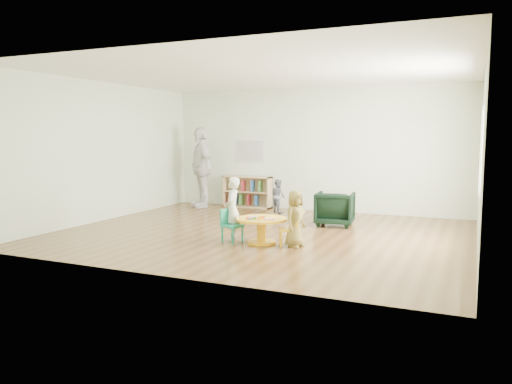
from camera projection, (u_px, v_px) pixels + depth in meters
room at (263, 126)px, 8.65m from camera, size 7.10×7.00×2.80m
activity_table at (261, 226)px, 7.99m from camera, size 0.82×0.82×0.46m
kid_chair_left at (230, 224)px, 8.11m from camera, size 0.36×0.36×0.54m
kid_chair_right at (290, 228)px, 7.81m from camera, size 0.37×0.37×0.53m
bookshelf at (247, 192)px, 12.07m from camera, size 1.20×0.30×0.75m
alphabet_poster at (250, 151)px, 12.07m from camera, size 0.74×0.01×0.54m
armchair at (335, 209)px, 9.57m from camera, size 0.77×0.79×0.65m
child_left at (232, 209)px, 8.20m from camera, size 0.35×0.44×1.05m
child_right at (295, 219)px, 7.73m from camera, size 0.35×0.48×0.89m
toddler at (278, 196)px, 11.19m from camera, size 0.46×0.44×0.75m
adult_caretaker at (201, 167)px, 11.98m from camera, size 1.16×1.10×1.93m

